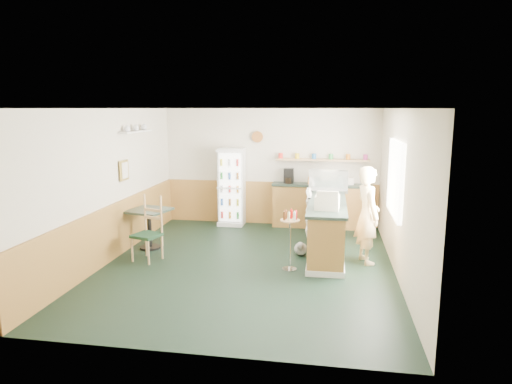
% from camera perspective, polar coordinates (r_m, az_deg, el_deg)
% --- Properties ---
extents(ground, '(6.00, 6.00, 0.00)m').
position_cam_1_polar(ground, '(8.09, -1.07, -9.08)').
color(ground, black).
rests_on(ground, ground).
extents(room_envelope, '(5.04, 6.02, 2.72)m').
position_cam_1_polar(room_envelope, '(8.47, -1.72, 2.43)').
color(room_envelope, beige).
rests_on(room_envelope, ground).
extents(service_counter, '(0.68, 3.01, 1.01)m').
position_cam_1_polar(service_counter, '(8.86, 8.84, -4.35)').
color(service_counter, '#AD7537').
rests_on(service_counter, ground).
extents(back_counter, '(2.24, 0.42, 1.69)m').
position_cam_1_polar(back_counter, '(10.53, 8.08, -1.49)').
color(back_counter, '#AD7537').
rests_on(back_counter, ground).
extents(drinks_fridge, '(0.59, 0.52, 1.80)m').
position_cam_1_polar(drinks_fridge, '(10.64, -3.07, 0.66)').
color(drinks_fridge, silver).
rests_on(drinks_fridge, ground).
extents(display_case, '(0.80, 0.42, 0.45)m').
position_cam_1_polar(display_case, '(9.47, 9.02, 1.38)').
color(display_case, silver).
rests_on(display_case, service_counter).
extents(cash_register, '(0.43, 0.45, 0.23)m').
position_cam_1_polar(cash_register, '(7.86, 8.90, -1.26)').
color(cash_register, beige).
rests_on(cash_register, service_counter).
extents(shopkeeper, '(0.58, 0.68, 1.72)m').
position_cam_1_polar(shopkeeper, '(8.22, 13.76, -2.82)').
color(shopkeeper, tan).
rests_on(shopkeeper, ground).
extents(condiment_stand, '(0.33, 0.33, 1.02)m').
position_cam_1_polar(condiment_stand, '(7.69, 4.26, -5.04)').
color(condiment_stand, silver).
rests_on(condiment_stand, ground).
extents(newspaper_rack, '(0.09, 0.47, 0.93)m').
position_cam_1_polar(newspaper_rack, '(8.98, 6.61, -2.58)').
color(newspaper_rack, black).
rests_on(newspaper_rack, ground).
extents(cafe_table, '(0.86, 0.86, 0.78)m').
position_cam_1_polar(cafe_table, '(9.08, -13.20, -3.55)').
color(cafe_table, black).
rests_on(cafe_table, ground).
extents(cafe_chair, '(0.55, 0.55, 1.17)m').
position_cam_1_polar(cafe_chair, '(8.46, -13.30, -4.18)').
color(cafe_chair, black).
rests_on(cafe_chair, ground).
extents(dog_doorstop, '(0.24, 0.31, 0.29)m').
position_cam_1_polar(dog_doorstop, '(8.57, 5.60, -7.03)').
color(dog_doorstop, gray).
rests_on(dog_doorstop, ground).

